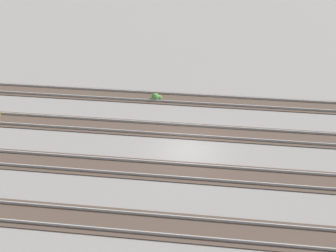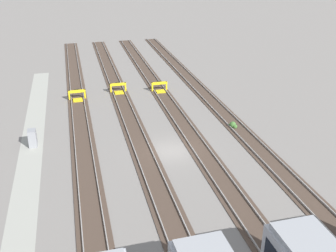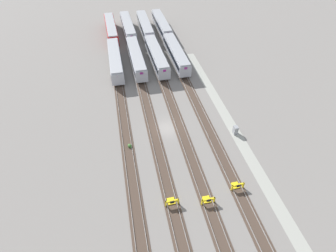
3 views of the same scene
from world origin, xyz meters
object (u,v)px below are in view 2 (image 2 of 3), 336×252
(bumper_stop_nearest_track, at_px, (77,96))
(bumper_stop_middle_track, at_px, (160,88))
(bumper_stop_near_inner_track, at_px, (119,89))
(electrical_cabinet, at_px, (32,138))
(weed_clump, at_px, (233,125))

(bumper_stop_nearest_track, xyz_separation_m, bumper_stop_middle_track, (-0.55, 10.05, 0.00))
(bumper_stop_near_inner_track, xyz_separation_m, bumper_stop_middle_track, (0.82, 5.03, 0.00))
(electrical_cabinet, bearing_deg, bumper_stop_near_inner_track, 142.69)
(bumper_stop_nearest_track, bearing_deg, weed_clump, 51.72)
(bumper_stop_middle_track, bearing_deg, bumper_stop_nearest_track, -86.89)
(bumper_stop_near_inner_track, bearing_deg, electrical_cabinet, -37.31)
(bumper_stop_nearest_track, bearing_deg, bumper_stop_middle_track, 93.11)
(bumper_stop_middle_track, distance_m, electrical_cabinet, 18.43)
(bumper_stop_nearest_track, height_order, weed_clump, bumper_stop_nearest_track)
(bumper_stop_nearest_track, bearing_deg, bumper_stop_near_inner_track, 105.24)
(bumper_stop_near_inner_track, relative_size, electrical_cabinet, 1.25)
(bumper_stop_nearest_track, relative_size, weed_clump, 2.18)
(bumper_stop_middle_track, bearing_deg, weed_clump, 20.91)
(electrical_cabinet, bearing_deg, bumper_stop_middle_track, 128.56)
(bumper_stop_nearest_track, distance_m, weed_clump, 18.72)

